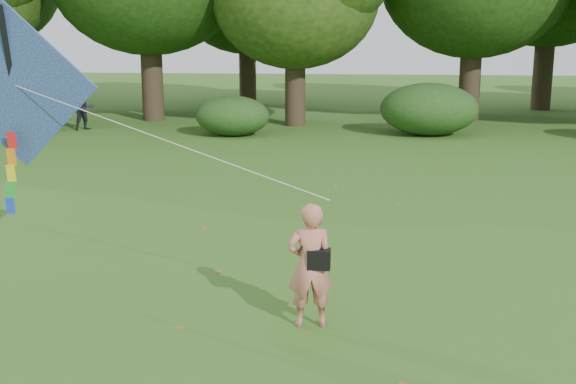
{
  "coord_description": "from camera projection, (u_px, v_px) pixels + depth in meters",
  "views": [
    {
      "loc": [
        0.38,
        -8.31,
        3.92
      ],
      "look_at": [
        -0.59,
        2.0,
        1.5
      ],
      "focal_mm": 45.0,
      "sensor_mm": 36.0,
      "label": 1
    }
  ],
  "objects": [
    {
      "name": "man_kite_flyer",
      "position": [
        310.0,
        265.0,
        9.42
      ],
      "size": [
        0.68,
        0.51,
        1.68
      ],
      "primitive_type": "imported",
      "rotation": [
        0.0,
        0.0,
        3.32
      ],
      "color": "#C56F5D",
      "rests_on": "ground"
    },
    {
      "name": "crossbody_bag",
      "position": [
        319.0,
        258.0,
        9.36
      ],
      "size": [
        0.43,
        0.2,
        0.69
      ],
      "color": "black",
      "rests_on": "ground"
    },
    {
      "name": "bystander_left",
      "position": [
        84.0,
        109.0,
        27.15
      ],
      "size": [
        0.98,
        0.98,
        1.6
      ],
      "primitive_type": "imported",
      "rotation": [
        0.0,
        0.0,
        0.81
      ],
      "color": "#20212B",
      "rests_on": "ground"
    },
    {
      "name": "ground",
      "position": [
        320.0,
        346.0,
        8.98
      ],
      "size": [
        100.0,
        100.0,
        0.0
      ],
      "primitive_type": "plane",
      "color": "#265114",
      "rests_on": "ground"
    },
    {
      "name": "flying_kite",
      "position": [
        13.0,
        87.0,
        10.84
      ],
      "size": [
        6.18,
        2.05,
        3.33
      ],
      "color": "#274EAB",
      "rests_on": "ground"
    },
    {
      "name": "shrub_band",
      "position": [
        325.0,
        111.0,
        25.92
      ],
      "size": [
        39.15,
        3.22,
        1.88
      ],
      "color": "#264919",
      "rests_on": "ground"
    },
    {
      "name": "fallen_leaves",
      "position": [
        321.0,
        269.0,
        11.79
      ],
      "size": [
        5.43,
        11.94,
        0.01
      ],
      "color": "brown",
      "rests_on": "ground"
    }
  ]
}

